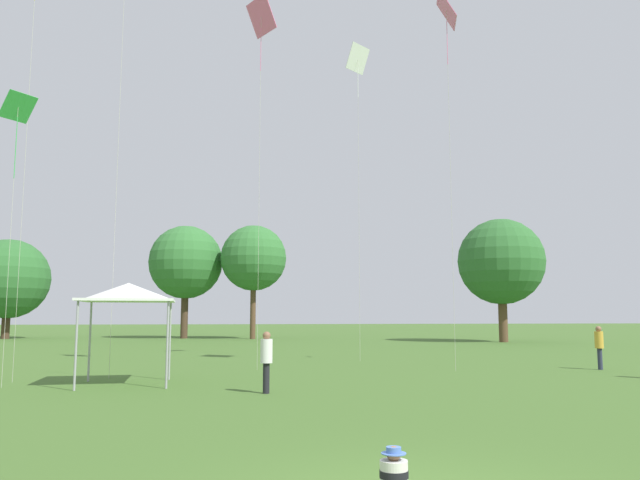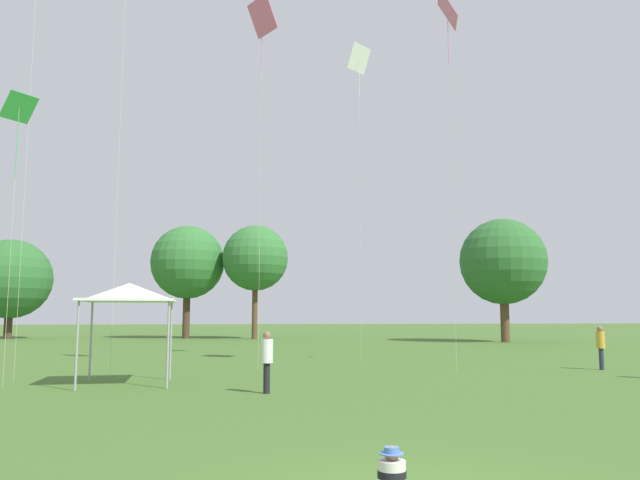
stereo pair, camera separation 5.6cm
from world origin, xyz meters
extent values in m
cylinder|color=silver|center=(-0.17, 0.34, 0.26)|extent=(0.39, 0.39, 0.32)
cylinder|color=black|center=(-0.17, 0.34, 0.26)|extent=(0.40, 0.40, 0.09)
sphere|color=brown|center=(-0.17, 0.34, 0.50)|extent=(0.18, 0.18, 0.18)
cylinder|color=#4C70B7|center=(-0.17, 0.34, 0.51)|extent=(0.31, 0.31, 0.01)
cylinder|color=#4C70B7|center=(-0.17, 0.34, 0.54)|extent=(0.19, 0.19, 0.08)
cylinder|color=#282D42|center=(12.86, 16.41, 0.43)|extent=(0.25, 0.25, 0.86)
cylinder|color=gold|center=(12.86, 16.41, 1.20)|extent=(0.46, 0.46, 0.68)
sphere|color=brown|center=(12.86, 16.41, 1.64)|extent=(0.23, 0.23, 0.23)
cylinder|color=black|center=(-1.09, 10.66, 0.43)|extent=(0.23, 0.23, 0.85)
cylinder|color=silver|center=(-1.09, 10.66, 1.19)|extent=(0.42, 0.42, 0.67)
sphere|color=brown|center=(-1.09, 10.66, 1.62)|extent=(0.23, 0.23, 0.23)
cube|color=white|center=(-5.39, 13.53, 2.68)|extent=(3.08, 3.08, 0.08)
cone|color=white|center=(-5.39, 13.53, 2.98)|extent=(2.93, 2.93, 0.53)
cylinder|color=#99999E|center=(-6.78, 14.77, 1.32)|extent=(0.07, 0.07, 2.64)
cylinder|color=#99999E|center=(-4.15, 14.92, 1.32)|extent=(0.07, 0.07, 2.64)
cylinder|color=#99999E|center=(-6.62, 12.15, 1.32)|extent=(0.07, 0.07, 2.64)
cylinder|color=#99999E|center=(-4.00, 12.30, 1.32)|extent=(0.07, 0.07, 2.64)
cylinder|color=#BCB7A8|center=(-6.26, 15.68, 8.10)|extent=(0.01, 0.01, 16.20)
cube|color=pink|center=(6.83, 16.73, 15.16)|extent=(1.15, 1.64, 1.30)
cylinder|color=pink|center=(6.83, 16.73, 13.68)|extent=(0.02, 0.02, 1.92)
cylinder|color=#BCB7A8|center=(6.83, 16.73, 7.58)|extent=(0.01, 0.01, 15.15)
cube|color=pink|center=(-0.97, 18.33, 15.07)|extent=(1.31, 1.62, 1.37)
cylinder|color=pink|center=(-0.97, 18.33, 13.58)|extent=(0.02, 0.02, 1.93)
cylinder|color=#BCB7A8|center=(-0.97, 18.33, 7.54)|extent=(0.01, 0.01, 15.06)
cube|color=green|center=(-8.99, 13.24, 8.87)|extent=(1.12, 1.16, 0.78)
cylinder|color=green|center=(-8.99, 13.24, 7.53)|extent=(0.02, 0.02, 2.00)
cylinder|color=#BCB7A8|center=(-8.99, 13.24, 4.44)|extent=(0.01, 0.01, 8.87)
cylinder|color=#BCB7A8|center=(-9.18, 14.81, 7.83)|extent=(0.01, 0.01, 15.65)
cube|color=white|center=(4.15, 22.33, 15.18)|extent=(1.36, 1.24, 1.24)
cylinder|color=white|center=(4.15, 22.33, 13.92)|extent=(0.02, 0.02, 1.58)
cylinder|color=#BCB7A8|center=(4.15, 22.33, 7.59)|extent=(0.01, 0.01, 15.17)
cylinder|color=#473323|center=(-6.21, 54.14, 2.69)|extent=(0.68, 0.68, 5.38)
sphere|color=#337033|center=(-6.21, 54.14, 7.32)|extent=(7.08, 7.08, 7.08)
cylinder|color=#473323|center=(-22.74, 55.44, 1.79)|extent=(0.74, 0.74, 3.58)
sphere|color=#2D662D|center=(-22.74, 55.44, 5.65)|extent=(7.53, 7.53, 7.53)
cylinder|color=brown|center=(20.50, 41.85, 2.35)|extent=(0.73, 0.73, 4.71)
sphere|color=#2D662D|center=(20.50, 41.85, 6.68)|extent=(7.18, 7.18, 7.18)
cylinder|color=brown|center=(0.25, 51.82, 2.95)|extent=(0.52, 0.52, 5.90)
sphere|color=#337033|center=(0.25, 51.82, 7.61)|extent=(6.22, 6.22, 6.22)
camera|label=1|loc=(-2.25, -7.39, 2.20)|focal=35.00mm
camera|label=2|loc=(-2.19, -7.40, 2.20)|focal=35.00mm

